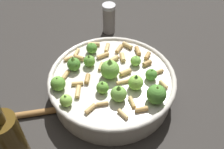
% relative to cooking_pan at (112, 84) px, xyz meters
% --- Properties ---
extents(ground_plane, '(2.40, 2.40, 0.00)m').
position_rel_cooking_pan_xyz_m(ground_plane, '(0.00, -0.00, -0.04)').
color(ground_plane, '#2D2B28').
extents(cooking_pan, '(0.32, 0.32, 0.12)m').
position_rel_cooking_pan_xyz_m(cooking_pan, '(0.00, 0.00, 0.00)').
color(cooking_pan, beige).
rests_on(cooking_pan, ground).
extents(pepper_shaker, '(0.04, 0.04, 0.10)m').
position_rel_cooking_pan_xyz_m(pepper_shaker, '(0.18, -0.22, 0.01)').
color(pepper_shaker, gray).
rests_on(pepper_shaker, ground).
extents(olive_oil_bottle, '(0.05, 0.05, 0.23)m').
position_rel_cooking_pan_xyz_m(olive_oil_bottle, '(0.03, 0.27, 0.05)').
color(olive_oil_bottle, '#4C3814').
rests_on(olive_oil_bottle, ground).
extents(wooden_spoon, '(0.19, 0.21, 0.02)m').
position_rel_cooking_pan_xyz_m(wooden_spoon, '(0.12, 0.17, -0.03)').
color(wooden_spoon, olive).
rests_on(wooden_spoon, ground).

